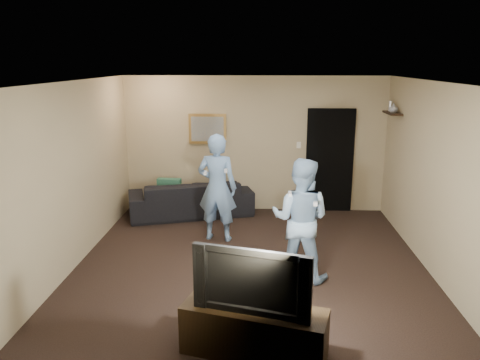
# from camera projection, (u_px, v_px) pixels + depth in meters

# --- Properties ---
(ground) EXTENTS (5.00, 5.00, 0.00)m
(ground) POSITION_uv_depth(u_px,v_px,m) (251.00, 260.00, 6.92)
(ground) COLOR black
(ground) RESTS_ON ground
(ceiling) EXTENTS (5.00, 5.00, 0.04)m
(ceiling) POSITION_uv_depth(u_px,v_px,m) (252.00, 81.00, 6.27)
(ceiling) COLOR silver
(ceiling) RESTS_ON wall_back
(wall_back) EXTENTS (5.00, 0.04, 2.60)m
(wall_back) POSITION_uv_depth(u_px,v_px,m) (254.00, 144.00, 9.01)
(wall_back) COLOR tan
(wall_back) RESTS_ON ground
(wall_front) EXTENTS (5.00, 0.04, 2.60)m
(wall_front) POSITION_uv_depth(u_px,v_px,m) (244.00, 241.00, 4.17)
(wall_front) COLOR tan
(wall_front) RESTS_ON ground
(wall_left) EXTENTS (0.04, 5.00, 2.60)m
(wall_left) POSITION_uv_depth(u_px,v_px,m) (77.00, 173.00, 6.71)
(wall_left) COLOR tan
(wall_left) RESTS_ON ground
(wall_right) EXTENTS (0.04, 5.00, 2.60)m
(wall_right) POSITION_uv_depth(u_px,v_px,m) (431.00, 177.00, 6.48)
(wall_right) COLOR tan
(wall_right) RESTS_ON ground
(sofa) EXTENTS (2.46, 1.51, 0.67)m
(sofa) POSITION_uv_depth(u_px,v_px,m) (191.00, 198.00, 8.90)
(sofa) COLOR black
(sofa) RESTS_ON ground
(throw_pillow) EXTENTS (0.46, 0.18, 0.45)m
(throw_pillow) POSITION_uv_depth(u_px,v_px,m) (169.00, 190.00, 8.89)
(throw_pillow) COLOR #1A4F3C
(throw_pillow) RESTS_ON sofa
(painting_frame) EXTENTS (0.72, 0.05, 0.57)m
(painting_frame) POSITION_uv_depth(u_px,v_px,m) (208.00, 129.00, 8.96)
(painting_frame) COLOR olive
(painting_frame) RESTS_ON wall_back
(painting_canvas) EXTENTS (0.62, 0.01, 0.47)m
(painting_canvas) POSITION_uv_depth(u_px,v_px,m) (207.00, 129.00, 8.93)
(painting_canvas) COLOR slate
(painting_canvas) RESTS_ON painting_frame
(doorway) EXTENTS (0.90, 0.06, 2.00)m
(doorway) POSITION_uv_depth(u_px,v_px,m) (330.00, 161.00, 8.99)
(doorway) COLOR black
(doorway) RESTS_ON ground
(light_switch) EXTENTS (0.08, 0.02, 0.12)m
(light_switch) POSITION_uv_depth(u_px,v_px,m) (299.00, 145.00, 8.95)
(light_switch) COLOR silver
(light_switch) RESTS_ON wall_back
(wall_shelf) EXTENTS (0.20, 0.60, 0.03)m
(wall_shelf) POSITION_uv_depth(u_px,v_px,m) (392.00, 113.00, 8.05)
(wall_shelf) COLOR black
(wall_shelf) RESTS_ON wall_right
(shelf_vase) EXTENTS (0.19, 0.19, 0.16)m
(shelf_vase) POSITION_uv_depth(u_px,v_px,m) (393.00, 108.00, 8.00)
(shelf_vase) COLOR #A2A2A6
(shelf_vase) RESTS_ON wall_shelf
(shelf_figurine) EXTENTS (0.06, 0.06, 0.18)m
(shelf_figurine) POSITION_uv_depth(u_px,v_px,m) (390.00, 106.00, 8.19)
(shelf_figurine) COLOR silver
(shelf_figurine) RESTS_ON wall_shelf
(tv_console) EXTENTS (1.50, 0.82, 0.51)m
(tv_console) POSITION_uv_depth(u_px,v_px,m) (254.00, 332.00, 4.65)
(tv_console) COLOR black
(tv_console) RESTS_ON ground
(television) EXTENTS (1.16, 0.45, 0.67)m
(television) POSITION_uv_depth(u_px,v_px,m) (254.00, 277.00, 4.50)
(television) COLOR black
(television) RESTS_ON tv_console
(wii_player_left) EXTENTS (0.70, 0.55, 1.76)m
(wii_player_left) POSITION_uv_depth(u_px,v_px,m) (217.00, 188.00, 7.54)
(wii_player_left) COLOR #6E92BF
(wii_player_left) RESTS_ON ground
(wii_player_right) EXTENTS (0.96, 0.84, 1.65)m
(wii_player_right) POSITION_uv_depth(u_px,v_px,m) (300.00, 219.00, 6.20)
(wii_player_right) COLOR #92B4D5
(wii_player_right) RESTS_ON ground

